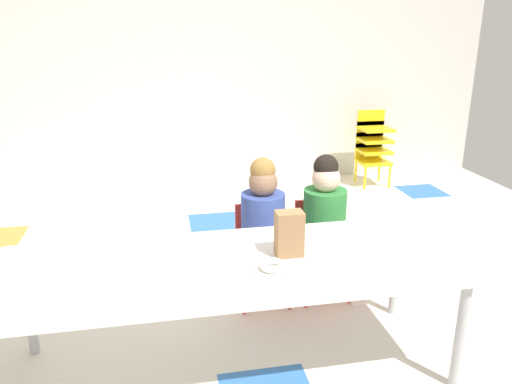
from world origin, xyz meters
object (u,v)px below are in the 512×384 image
(kid_chair_yellow_stack, at_px, (373,143))
(paper_bag_brown, at_px, (289,234))
(paper_plate_near_edge, at_px, (272,269))
(craft_table, at_px, (232,270))
(seated_child_middle_seat, at_px, (324,214))
(seated_child_near_camera, at_px, (263,218))
(donut_powdered_on_plate, at_px, (272,265))
(paper_plate_center_table, at_px, (110,265))

(kid_chair_yellow_stack, bearing_deg, paper_bag_brown, -120.94)
(paper_bag_brown, bearing_deg, paper_plate_near_edge, -128.58)
(craft_table, relative_size, kid_chair_yellow_stack, 2.73)
(seated_child_middle_seat, distance_m, kid_chair_yellow_stack, 2.54)
(seated_child_near_camera, xyz_separation_m, donut_powdered_on_plate, (-0.11, -0.74, 0.06))
(donut_powdered_on_plate, bearing_deg, seated_child_near_camera, 81.57)
(craft_table, distance_m, paper_plate_center_table, 0.56)
(craft_table, height_order, donut_powdered_on_plate, donut_powdered_on_plate)
(kid_chair_yellow_stack, xyz_separation_m, paper_plate_near_edge, (-1.78, -2.93, 0.14))
(paper_bag_brown, height_order, donut_powdered_on_plate, paper_bag_brown)
(seated_child_near_camera, bearing_deg, craft_table, -113.96)
(paper_bag_brown, xyz_separation_m, paper_plate_center_table, (-0.83, 0.05, -0.11))
(seated_child_near_camera, bearing_deg, paper_plate_near_edge, -98.43)
(paper_bag_brown, distance_m, donut_powdered_on_plate, 0.20)
(paper_bag_brown, relative_size, paper_plate_center_table, 1.22)
(seated_child_near_camera, relative_size, donut_powdered_on_plate, 7.51)
(seated_child_near_camera, relative_size, kid_chair_yellow_stack, 1.15)
(seated_child_middle_seat, height_order, paper_plate_center_table, seated_child_middle_seat)
(craft_table, bearing_deg, donut_powdered_on_plate, -36.88)
(craft_table, xyz_separation_m, donut_powdered_on_plate, (0.16, -0.12, 0.07))
(kid_chair_yellow_stack, distance_m, donut_powdered_on_plate, 3.43)
(seated_child_near_camera, height_order, paper_plate_center_table, seated_child_near_camera)
(seated_child_middle_seat, bearing_deg, donut_powdered_on_plate, -123.69)
(seated_child_near_camera, bearing_deg, paper_bag_brown, -89.65)
(seated_child_near_camera, bearing_deg, seated_child_middle_seat, 0.00)
(paper_plate_center_table, bearing_deg, seated_child_near_camera, 33.53)
(kid_chair_yellow_stack, relative_size, paper_plate_near_edge, 4.44)
(paper_plate_near_edge, distance_m, donut_powdered_on_plate, 0.02)
(paper_bag_brown, xyz_separation_m, donut_powdered_on_plate, (-0.11, -0.14, -0.09))
(seated_child_near_camera, xyz_separation_m, seated_child_middle_seat, (0.38, 0.00, 0.00))
(kid_chair_yellow_stack, relative_size, paper_bag_brown, 3.64)
(donut_powdered_on_plate, bearing_deg, seated_child_middle_seat, 56.31)
(seated_child_middle_seat, height_order, kid_chair_yellow_stack, seated_child_middle_seat)
(craft_table, bearing_deg, paper_bag_brown, 3.88)
(kid_chair_yellow_stack, bearing_deg, paper_plate_near_edge, -121.34)
(paper_bag_brown, xyz_separation_m, paper_plate_near_edge, (-0.11, -0.14, -0.11))
(kid_chair_yellow_stack, distance_m, paper_plate_center_table, 3.71)
(seated_child_middle_seat, distance_m, paper_bag_brown, 0.72)
(seated_child_near_camera, bearing_deg, donut_powdered_on_plate, -98.43)
(paper_bag_brown, bearing_deg, donut_powdered_on_plate, -128.58)
(seated_child_middle_seat, xyz_separation_m, paper_bag_brown, (-0.38, -0.60, 0.15))
(craft_table, height_order, seated_child_middle_seat, seated_child_middle_seat)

